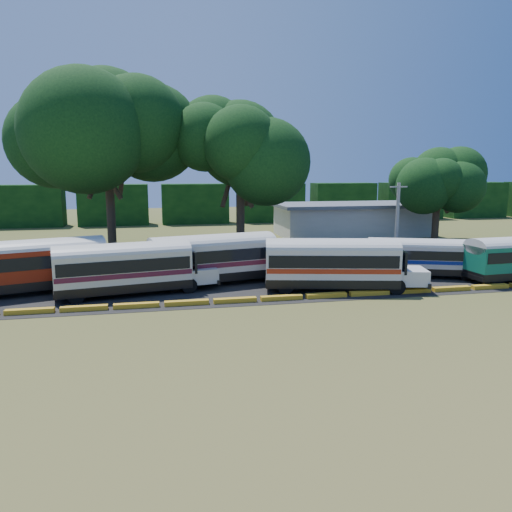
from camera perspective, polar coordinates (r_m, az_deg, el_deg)
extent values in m
plane|color=#3B4B19|center=(30.64, 0.67, -5.69)|extent=(160.00, 160.00, 0.00)
cube|color=black|center=(42.29, -1.48, -1.31)|extent=(64.00, 24.00, 0.02)
cube|color=orange|center=(31.73, -24.45, -5.77)|extent=(2.70, 0.45, 0.30)
cube|color=orange|center=(31.19, -19.05, -5.68)|extent=(2.70, 0.45, 0.30)
cube|color=orange|center=(30.93, -13.51, -5.53)|extent=(2.70, 0.45, 0.30)
cube|color=orange|center=(30.96, -7.93, -5.33)|extent=(2.70, 0.45, 0.30)
cube|color=orange|center=(31.28, -2.42, -5.09)|extent=(2.70, 0.45, 0.30)
cube|color=orange|center=(31.88, 2.93, -4.80)|extent=(2.70, 0.45, 0.30)
cube|color=orange|center=(32.74, 8.03, -4.49)|extent=(2.70, 0.45, 0.30)
cube|color=orange|center=(33.85, 12.84, -4.17)|extent=(2.70, 0.45, 0.30)
cube|color=orange|center=(35.18, 17.30, -3.84)|extent=(2.70, 0.45, 0.30)
cube|color=orange|center=(36.71, 21.41, -3.51)|extent=(2.70, 0.45, 0.30)
cube|color=orange|center=(38.41, 25.17, -3.20)|extent=(2.70, 0.45, 0.30)
cube|color=beige|center=(63.98, 10.77, 3.97)|extent=(18.00, 8.00, 3.60)
cube|color=#505356|center=(63.81, 10.82, 5.76)|extent=(19.00, 9.00, 0.40)
cube|color=black|center=(79.01, -24.68, 5.22)|extent=(10.00, 4.00, 6.00)
cube|color=black|center=(77.21, -15.94, 5.65)|extent=(10.00, 4.00, 6.00)
cube|color=black|center=(77.26, -6.99, 5.96)|extent=(10.00, 4.00, 6.00)
cube|color=black|center=(79.15, 1.75, 6.12)|extent=(10.00, 4.00, 6.00)
cube|color=black|center=(82.76, 9.91, 6.15)|extent=(10.00, 4.00, 6.00)
cube|color=black|center=(87.87, 17.25, 6.06)|extent=(10.00, 4.00, 6.00)
cube|color=black|center=(94.23, 23.69, 5.91)|extent=(10.00, 4.00, 6.00)
cylinder|color=black|center=(36.23, -16.87, -2.78)|extent=(1.14, 0.61, 1.09)
cylinder|color=black|center=(38.47, -17.60, -2.09)|extent=(1.14, 0.61, 1.09)
cube|color=black|center=(36.75, -23.79, -2.76)|extent=(9.38, 5.25, 0.60)
cube|color=maroon|center=(36.51, -23.93, -0.78)|extent=(9.38, 5.25, 2.00)
cube|color=black|center=(36.46, -23.95, -0.40)|extent=(9.06, 5.21, 0.84)
ellipsoid|color=beige|center=(36.35, -24.04, 0.78)|extent=(9.38, 5.25, 1.23)
cube|color=maroon|center=(37.50, -15.48, -1.52)|extent=(2.59, 2.88, 1.04)
cube|color=black|center=(37.16, -16.59, 0.00)|extent=(0.90, 2.45, 1.50)
cube|color=black|center=(37.80, -14.08, -2.05)|extent=(0.98, 2.62, 0.33)
cylinder|color=black|center=(33.78, -7.65, -3.38)|extent=(1.09, 0.48, 1.05)
cylinder|color=black|center=(35.91, -8.54, -2.60)|extent=(1.09, 0.48, 1.05)
cylinder|color=black|center=(32.84, -19.89, -4.28)|extent=(1.09, 0.48, 1.05)
cylinder|color=black|center=(35.04, -20.03, -3.42)|extent=(1.09, 0.48, 1.05)
cube|color=black|center=(34.11, -14.84, -3.22)|extent=(8.97, 4.11, 0.58)
cube|color=beige|center=(33.85, -14.93, -1.16)|extent=(8.97, 4.11, 1.93)
cube|color=black|center=(33.81, -14.95, -0.78)|extent=(8.64, 4.12, 0.81)
cube|color=#4F1426|center=(33.93, -14.90, -1.80)|extent=(8.89, 4.14, 0.32)
ellipsoid|color=beige|center=(33.69, -15.01, 0.45)|extent=(8.97, 4.11, 1.19)
cube|color=beige|center=(35.02, -6.28, -2.07)|extent=(2.27, 2.62, 1.00)
cube|color=black|center=(34.66, -7.37, -0.49)|extent=(0.58, 2.41, 1.45)
cube|color=black|center=(35.36, -4.87, -2.63)|extent=(0.64, 2.57, 0.32)
cube|color=black|center=(33.92, -22.01, -3.88)|extent=(0.64, 2.57, 0.32)
cylinder|color=black|center=(36.87, 1.99, -2.13)|extent=(1.14, 0.54, 1.09)
cylinder|color=black|center=(38.94, 0.46, -1.48)|extent=(1.14, 0.54, 1.09)
cylinder|color=black|center=(34.30, -9.25, -3.18)|extent=(1.14, 0.54, 1.09)
cylinder|color=black|center=(36.52, -10.22, -2.41)|extent=(1.14, 0.54, 1.09)
cube|color=black|center=(36.27, -4.90, -2.10)|extent=(9.36, 4.64, 0.60)
cube|color=beige|center=(36.03, -4.93, -0.08)|extent=(9.36, 4.64, 2.00)
cube|color=black|center=(35.98, -4.94, 0.29)|extent=(9.02, 4.62, 0.84)
cube|color=#581626|center=(36.10, -4.92, -0.71)|extent=(9.28, 4.66, 0.33)
ellipsoid|color=beige|center=(35.87, -4.95, 1.49)|extent=(9.36, 4.64, 1.23)
cube|color=beige|center=(38.33, 2.83, -0.92)|extent=(2.45, 2.78, 1.04)
cube|color=black|center=(37.84, 1.91, 0.59)|extent=(0.71, 2.49, 1.50)
cube|color=black|center=(38.84, 4.05, -1.45)|extent=(0.78, 2.66, 0.33)
cube|color=black|center=(35.11, -11.74, -2.86)|extent=(0.78, 2.66, 0.33)
cylinder|color=black|center=(34.36, 15.81, -3.41)|extent=(1.13, 0.54, 1.09)
cylinder|color=black|center=(36.56, 14.91, -2.58)|extent=(1.13, 0.54, 1.09)
cylinder|color=black|center=(33.28, 3.39, -3.48)|extent=(1.13, 0.54, 1.09)
cylinder|color=black|center=(35.55, 3.25, -2.61)|extent=(1.13, 0.54, 1.09)
cube|color=black|center=(34.63, 8.54, -2.76)|extent=(9.29, 4.64, 0.60)
cube|color=silver|center=(34.38, 8.60, -0.67)|extent=(9.29, 4.64, 1.99)
cube|color=black|center=(34.33, 8.61, -0.28)|extent=(8.95, 4.62, 0.83)
cube|color=#9E270F|center=(34.45, 8.58, -1.32)|extent=(9.21, 4.66, 0.33)
ellipsoid|color=beige|center=(34.21, 8.64, 0.97)|extent=(9.29, 4.64, 1.22)
cube|color=silver|center=(35.66, 17.25, -2.20)|extent=(2.44, 2.77, 1.03)
cube|color=black|center=(35.28, 16.27, -0.52)|extent=(0.72, 2.47, 1.49)
cube|color=black|center=(36.02, 18.63, -2.86)|extent=(0.79, 2.64, 0.33)
cube|color=black|center=(34.38, 1.24, -2.93)|extent=(0.79, 2.64, 0.33)
cylinder|color=black|center=(40.42, 22.90, -1.99)|extent=(0.93, 0.55, 0.90)
cylinder|color=black|center=(42.25, 22.28, -1.46)|extent=(0.93, 0.55, 0.90)
cylinder|color=black|center=(39.38, 14.25, -1.81)|extent=(0.93, 0.55, 0.90)
cylinder|color=black|center=(41.25, 14.01, -1.27)|extent=(0.93, 0.55, 0.90)
cube|color=black|center=(40.61, 17.79, -1.43)|extent=(7.68, 4.69, 0.49)
cube|color=beige|center=(40.43, 17.87, 0.05)|extent=(7.68, 4.69, 1.64)
cube|color=black|center=(40.39, 17.89, 0.32)|extent=(7.42, 4.64, 0.69)
cube|color=navy|center=(40.48, 17.85, -0.41)|extent=(7.62, 4.70, 0.27)
ellipsoid|color=beige|center=(40.30, 17.94, 1.20)|extent=(7.68, 4.69, 1.01)
cube|color=beige|center=(41.50, 23.94, -1.20)|extent=(2.21, 2.42, 0.85)
cube|color=black|center=(41.21, 23.27, 0.01)|extent=(0.85, 1.98, 1.23)
cube|color=black|center=(41.78, 24.92, -1.71)|extent=(0.92, 2.12, 0.27)
cube|color=black|center=(40.22, 12.67, -1.43)|extent=(0.92, 2.12, 0.27)
cylinder|color=black|center=(39.31, 25.80, -2.44)|extent=(1.02, 0.34, 1.01)
cylinder|color=black|center=(40.91, 23.84, -1.84)|extent=(1.02, 0.34, 1.01)
cube|color=black|center=(39.36, 23.51, -2.18)|extent=(0.34, 2.47, 0.30)
cylinder|color=#3A291D|center=(48.61, -16.25, 4.80)|extent=(0.80, 0.80, 8.47)
cylinder|color=#3A291D|center=(48.81, -14.98, 9.15)|extent=(1.45, 3.00, 4.81)
cylinder|color=#3A291D|center=(49.37, -17.55, 9.03)|extent=(2.28, 2.60, 4.81)
cylinder|color=#3A291D|center=(47.19, -16.87, 9.05)|extent=(3.06, 0.96, 4.81)
ellipsoid|color=black|center=(48.61, -16.73, 14.31)|extent=(13.53, 13.53, 9.92)
cylinder|color=#3A291D|center=(47.67, -1.79, 4.33)|extent=(0.80, 0.80, 7.20)
cylinder|color=#3A291D|center=(48.13, -0.46, 8.07)|extent=(1.31, 2.62, 4.12)
cylinder|color=#3A291D|center=(48.13, -3.17, 8.05)|extent=(2.03, 2.30, 4.12)
cylinder|color=#3A291D|center=(46.17, -1.82, 7.98)|extent=(2.67, 0.89, 4.12)
ellipsoid|color=black|center=(47.50, -1.84, 12.67)|extent=(10.86, 10.86, 7.96)
cylinder|color=#3A291D|center=(61.47, 19.86, 4.03)|extent=(0.80, 0.80, 5.12)
cylinder|color=#3A291D|center=(62.33, 20.73, 6.08)|extent=(1.09, 2.01, 2.99)
cylinder|color=#3A291D|center=(61.51, 18.78, 6.15)|extent=(1.61, 1.80, 2.99)
cylinder|color=#3A291D|center=(60.10, 20.43, 5.98)|extent=(2.03, 0.78, 2.99)
ellipsoid|color=black|center=(61.21, 20.14, 8.76)|extent=(8.36, 8.36, 6.13)
cylinder|color=gray|center=(45.82, 15.82, 3.64)|extent=(0.30, 0.30, 7.06)
cube|color=gray|center=(45.60, 16.01, 7.62)|extent=(1.60, 0.12, 0.12)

